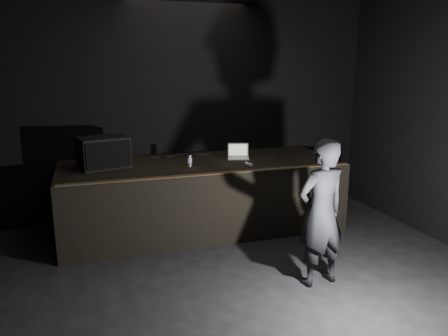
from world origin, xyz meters
name	(u,v)px	position (x,y,z in m)	size (l,w,h in m)	color
ground	(277,329)	(0.00, 0.00, 0.00)	(7.00, 7.00, 0.00)	black
room_walls	(284,110)	(0.00, 0.00, 2.02)	(6.10, 7.10, 3.52)	black
stage_riser	(202,195)	(0.00, 2.73, 0.50)	(4.00, 1.50, 1.00)	black
riser_lip	(215,173)	(0.00, 2.02, 1.01)	(3.92, 0.10, 0.01)	brown
stage_monitor	(104,152)	(-1.35, 2.81, 1.21)	(0.73, 0.60, 0.43)	black
cable	(182,156)	(-0.18, 3.24, 1.01)	(0.02, 0.02, 0.95)	black
laptop	(238,155)	(0.61, 2.84, 1.06)	(0.38, 0.36, 0.22)	white
beer_can	(190,161)	(-0.22, 2.53, 1.08)	(0.07, 0.07, 0.16)	silver
plastic_cup	(271,157)	(1.01, 2.53, 1.05)	(0.08, 0.08, 0.10)	white
wii_remote	(249,164)	(0.60, 2.36, 1.01)	(0.04, 0.15, 0.03)	white
person	(321,213)	(0.80, 0.69, 0.82)	(0.60, 0.39, 1.64)	black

